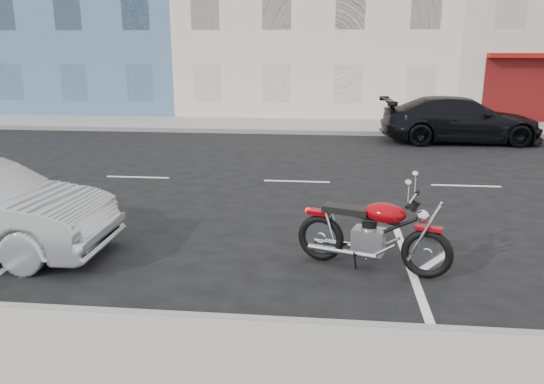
{
  "coord_description": "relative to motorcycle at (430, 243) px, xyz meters",
  "views": [
    {
      "loc": [
        -1.29,
        -12.49,
        3.22
      ],
      "look_at": [
        -2.2,
        -3.86,
        0.8
      ],
      "focal_mm": 35.0,
      "sensor_mm": 36.0,
      "label": 1
    }
  ],
  "objects": [
    {
      "name": "car_far",
      "position": [
        2.98,
        11.29,
        0.24
      ],
      "size": [
        5.38,
        2.42,
        1.53
      ],
      "primitive_type": "imported",
      "rotation": [
        0.0,
        0.0,
        1.62
      ],
      "color": "black",
      "rests_on": "ground"
    },
    {
      "name": "ground",
      "position": [
        -0.19,
        5.33,
        -0.53
      ],
      "size": [
        120.0,
        120.0,
        0.0
      ],
      "primitive_type": "plane",
      "color": "black",
      "rests_on": "ground"
    },
    {
      "name": "sidewalk_far",
      "position": [
        -5.19,
        14.03,
        -0.45
      ],
      "size": [
        80.0,
        3.4,
        0.15
      ],
      "primitive_type": "cube",
      "color": "gray",
      "rests_on": "ground"
    },
    {
      "name": "curb_near",
      "position": [
        -5.19,
        -1.67,
        -0.45
      ],
      "size": [
        80.0,
        0.12,
        0.16
      ],
      "primitive_type": "cube",
      "color": "gray",
      "rests_on": "ground"
    },
    {
      "name": "motorcycle",
      "position": [
        0.0,
        0.0,
        0.0
      ],
      "size": [
        2.23,
        1.01,
        1.16
      ],
      "rotation": [
        0.0,
        0.0,
        -0.32
      ],
      "color": "black",
      "rests_on": "ground"
    },
    {
      "name": "curb_far",
      "position": [
        -5.19,
        12.33,
        -0.45
      ],
      "size": [
        80.0,
        0.12,
        0.16
      ],
      "primitive_type": "cube",
      "color": "gray",
      "rests_on": "ground"
    }
  ]
}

